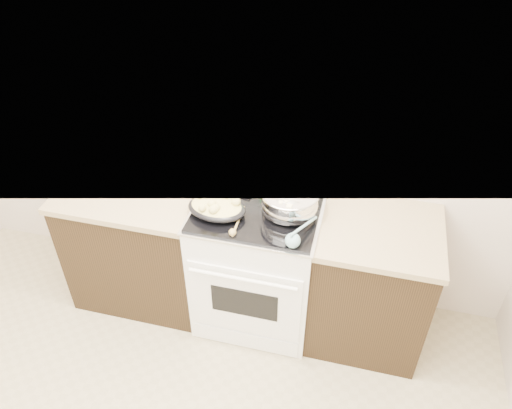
% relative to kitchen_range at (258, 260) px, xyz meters
% --- Properties ---
extents(room_shell, '(4.10, 3.60, 2.75)m').
position_rel_kitchen_range_xyz_m(room_shell, '(-0.35, -1.42, 1.21)').
color(room_shell, beige).
rests_on(room_shell, ground).
extents(counter_left, '(0.93, 0.67, 0.92)m').
position_rel_kitchen_range_xyz_m(counter_left, '(-0.83, 0.01, -0.03)').
color(counter_left, black).
rests_on(counter_left, ground).
extents(counter_right, '(0.73, 0.67, 0.92)m').
position_rel_kitchen_range_xyz_m(counter_right, '(0.73, 0.01, -0.03)').
color(counter_right, black).
rests_on(counter_right, ground).
extents(kitchen_range, '(0.78, 0.73, 1.22)m').
position_rel_kitchen_range_xyz_m(kitchen_range, '(0.00, 0.00, 0.00)').
color(kitchen_range, white).
rests_on(kitchen_range, ground).
extents(mixing_bowl, '(0.45, 0.45, 0.20)m').
position_rel_kitchen_range_xyz_m(mixing_bowl, '(0.19, -0.01, 0.53)').
color(mixing_bowl, silver).
rests_on(mixing_bowl, kitchen_range).
extents(roasting_pan, '(0.37, 0.28, 0.12)m').
position_rel_kitchen_range_xyz_m(roasting_pan, '(-0.22, -0.13, 0.50)').
color(roasting_pan, black).
rests_on(roasting_pan, kitchen_range).
extents(baking_sheet, '(0.51, 0.42, 0.06)m').
position_rel_kitchen_range_xyz_m(baking_sheet, '(-0.25, 0.26, 0.47)').
color(baking_sheet, black).
rests_on(baking_sheet, kitchen_range).
extents(wooden_spoon, '(0.04, 0.27, 0.04)m').
position_rel_kitchen_range_xyz_m(wooden_spoon, '(-0.08, -0.24, 0.46)').
color(wooden_spoon, '#A78C4C').
rests_on(wooden_spoon, kitchen_range).
extents(blue_ladle, '(0.14, 0.28, 0.11)m').
position_rel_kitchen_range_xyz_m(blue_ladle, '(0.27, -0.27, 0.49)').
color(blue_ladle, '#7BAAB8').
rests_on(blue_ladle, kitchen_range).
extents(spice_jars, '(0.39, 0.14, 0.13)m').
position_rel_kitchen_range_xyz_m(spice_jars, '(-0.97, 0.17, 0.49)').
color(spice_jars, '#BFB28C').
rests_on(spice_jars, counter_left).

